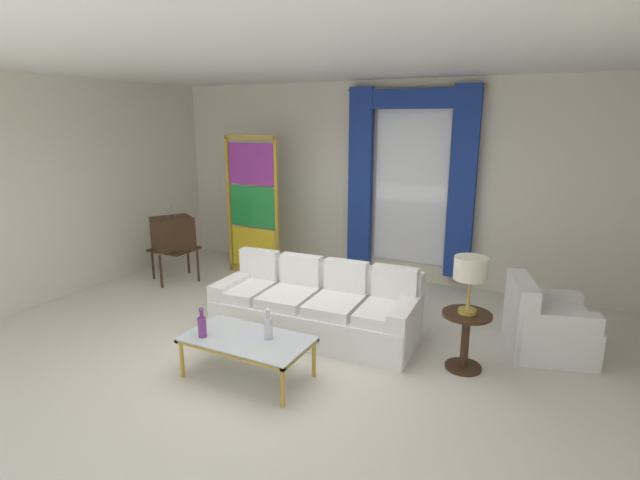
{
  "coord_description": "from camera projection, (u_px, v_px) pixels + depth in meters",
  "views": [
    {
      "loc": [
        2.57,
        -4.06,
        2.44
      ],
      "look_at": [
        0.04,
        0.9,
        1.05
      ],
      "focal_mm": 27.27,
      "sensor_mm": 36.0,
      "label": 1
    }
  ],
  "objects": [
    {
      "name": "ground_plane",
      "position": [
        279.0,
        352.0,
        5.23
      ],
      "size": [
        16.0,
        16.0,
        0.0
      ],
      "primitive_type": "plane",
      "color": "silver"
    },
    {
      "name": "vintage_tv",
      "position": [
        173.0,
        235.0,
        7.39
      ],
      "size": [
        0.73,
        0.76,
        1.35
      ],
      "color": "#382314",
      "rests_on": "ground"
    },
    {
      "name": "wall_rear",
      "position": [
        381.0,
        181.0,
        7.51
      ],
      "size": [
        8.0,
        0.12,
        3.0
      ],
      "primitive_type": "cube",
      "color": "silver",
      "rests_on": "ground"
    },
    {
      "name": "curtained_window",
      "position": [
        410.0,
        168.0,
        7.09
      ],
      "size": [
        2.0,
        0.17,
        2.7
      ],
      "color": "white",
      "rests_on": "ground"
    },
    {
      "name": "round_side_table",
      "position": [
        465.0,
        336.0,
        4.81
      ],
      "size": [
        0.48,
        0.48,
        0.59
      ],
      "color": "#382314",
      "rests_on": "ground"
    },
    {
      "name": "bottle_blue_decanter",
      "position": [
        202.0,
        325.0,
        4.63
      ],
      "size": [
        0.08,
        0.08,
        0.3
      ],
      "color": "#753384",
      "rests_on": "coffee_table"
    },
    {
      "name": "armchair_white",
      "position": [
        544.0,
        327.0,
        5.18
      ],
      "size": [
        1.0,
        0.99,
        0.8
      ],
      "color": "white",
      "rests_on": "ground"
    },
    {
      "name": "wall_left",
      "position": [
        82.0,
        186.0,
        7.0
      ],
      "size": [
        0.12,
        7.0,
        3.0
      ],
      "primitive_type": "cube",
      "color": "silver",
      "rests_on": "ground"
    },
    {
      "name": "table_lamp_brass",
      "position": [
        471.0,
        271.0,
        4.64
      ],
      "size": [
        0.32,
        0.32,
        0.57
      ],
      "color": "#B29338",
      "rests_on": "round_side_table"
    },
    {
      "name": "ceiling_slab",
      "position": [
        312.0,
        63.0,
        5.19
      ],
      "size": [
        8.0,
        7.6,
        0.04
      ],
      "primitive_type": "cube",
      "color": "white"
    },
    {
      "name": "bottle_crystal_tall",
      "position": [
        268.0,
        327.0,
        4.59
      ],
      "size": [
        0.08,
        0.08,
        0.31
      ],
      "color": "silver",
      "rests_on": "coffee_table"
    },
    {
      "name": "stained_glass_divider",
      "position": [
        253.0,
        209.0,
        7.64
      ],
      "size": [
        0.95,
        0.05,
        2.2
      ],
      "color": "gold",
      "rests_on": "ground"
    },
    {
      "name": "couch_white_long",
      "position": [
        317.0,
        307.0,
        5.67
      ],
      "size": [
        2.38,
        1.03,
        0.86
      ],
      "color": "white",
      "rests_on": "ground"
    },
    {
      "name": "coffee_table",
      "position": [
        247.0,
        341.0,
        4.64
      ],
      "size": [
        1.22,
        0.66,
        0.41
      ],
      "color": "silver",
      "rests_on": "ground"
    },
    {
      "name": "peacock_figurine",
      "position": [
        267.0,
        273.0,
        7.22
      ],
      "size": [
        0.44,
        0.6,
        0.5
      ],
      "color": "beige",
      "rests_on": "ground"
    }
  ]
}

